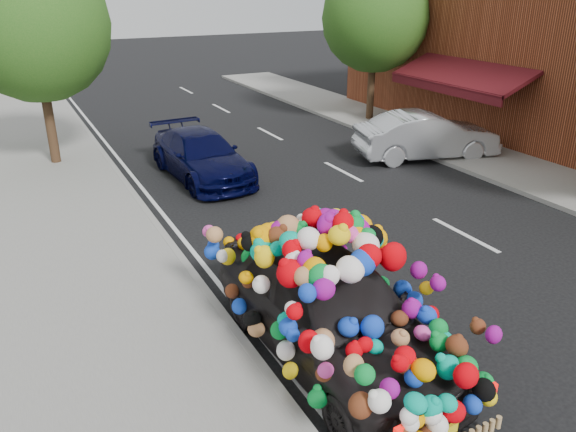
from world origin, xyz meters
name	(u,v)px	position (x,y,z in m)	size (l,w,h in m)	color
ground	(324,270)	(0.00, 0.00, 0.00)	(100.00, 100.00, 0.00)	black
sidewalk	(93,325)	(-4.30, 0.00, 0.06)	(4.00, 60.00, 0.12)	gray
kerb	(209,296)	(-2.35, 0.00, 0.07)	(0.15, 60.00, 0.13)	gray
footpath_far	(509,166)	(8.20, 3.00, 0.06)	(3.00, 40.00, 0.12)	gray
lane_markings	(465,235)	(3.60, 0.00, 0.01)	(6.00, 50.00, 0.01)	silver
tree_near_sidewalk	(34,26)	(-3.80, 9.50, 4.02)	(4.20, 4.20, 6.13)	#332114
tree_far_b	(375,18)	(8.00, 10.00, 3.89)	(4.00, 4.00, 5.90)	#332114
plush_art_car	(331,287)	(-1.28, -2.32, 1.16)	(2.43, 4.96, 2.24)	black
navy_sedan	(201,155)	(-0.24, 6.39, 0.65)	(1.81, 4.46, 1.29)	black
silver_hatchback	(426,136)	(6.62, 4.98, 0.73)	(1.54, 4.40, 1.45)	#B7B9BF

